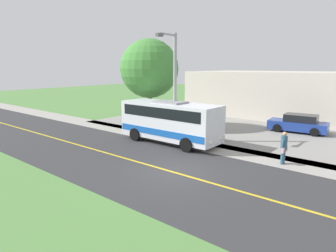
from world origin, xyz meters
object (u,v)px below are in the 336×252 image
at_px(parked_car_near, 298,124).
at_px(commercial_building, 287,94).
at_px(pedestrian_with_bags, 284,147).
at_px(street_light_pole, 174,83).
at_px(shuttle_bus_front, 170,120).
at_px(tree_curbside, 149,69).

xyz_separation_m(parked_car_near, commercial_building, (-7.84, -3.50, 1.64)).
distance_m(pedestrian_with_bags, street_light_pole, 8.23).
distance_m(pedestrian_with_bags, commercial_building, 17.45).
bearing_deg(shuttle_bus_front, street_light_pole, 178.69).
bearing_deg(commercial_building, street_light_pole, -8.38).
height_order(shuttle_bus_front, street_light_pole, street_light_pole).
bearing_deg(shuttle_bus_front, pedestrian_with_bags, 92.43).
distance_m(pedestrian_with_bags, tree_curbside, 13.12).
distance_m(shuttle_bus_front, pedestrian_with_bags, 7.65).
height_order(parked_car_near, tree_curbside, tree_curbside).
bearing_deg(commercial_building, tree_curbside, -26.67).
height_order(street_light_pole, parked_car_near, street_light_pole).
relative_size(pedestrian_with_bags, parked_car_near, 0.39).
height_order(tree_curbside, commercial_building, tree_curbside).
bearing_deg(street_light_pole, parked_car_near, 145.66).
height_order(pedestrian_with_bags, parked_car_near, pedestrian_with_bags).
bearing_deg(tree_curbside, commercial_building, 153.33).
bearing_deg(shuttle_bus_front, tree_curbside, -122.56).
bearing_deg(pedestrian_with_bags, street_light_pole, -90.56).
relative_size(shuttle_bus_front, tree_curbside, 0.98).
relative_size(pedestrian_with_bags, commercial_building, 0.09).
xyz_separation_m(pedestrian_with_bags, street_light_pole, (-0.07, -7.61, 3.13)).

